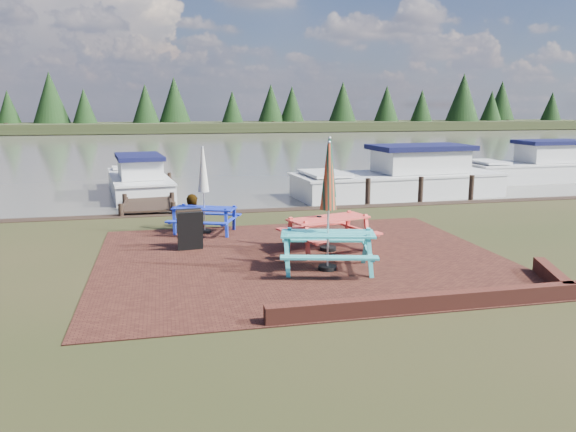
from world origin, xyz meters
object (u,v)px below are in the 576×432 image
(picnic_table_teal, at_px, (328,227))
(jetty, at_px, (150,192))
(boat_jetty, at_px, (139,181))
(picnic_table_red, at_px, (329,212))
(chalkboard, at_px, (190,230))
(boat_far, at_px, (538,168))
(person, at_px, (192,194))
(boat_near, at_px, (402,180))
(picnic_table_blue, at_px, (204,204))

(picnic_table_teal, xyz_separation_m, jetty, (-3.81, 11.25, -0.82))
(boat_jetty, bearing_deg, picnic_table_red, -73.90)
(picnic_table_teal, height_order, picnic_table_red, picnic_table_teal)
(chalkboard, height_order, jetty, chalkboard)
(boat_far, bearing_deg, person, 113.68)
(picnic_table_teal, distance_m, chalkboard, 3.61)
(picnic_table_red, bearing_deg, boat_near, 39.37)
(jetty, relative_size, boat_jetty, 1.38)
(picnic_table_red, bearing_deg, jetty, 96.93)
(picnic_table_red, xyz_separation_m, person, (-3.00, 3.37, 0.01))
(boat_jetty, bearing_deg, chalkboard, -88.56)
(jetty, xyz_separation_m, boat_jetty, (-0.44, 1.29, 0.24))
(jetty, height_order, person, person)
(person, bearing_deg, chalkboard, 107.01)
(jetty, relative_size, boat_near, 1.07)
(picnic_table_teal, xyz_separation_m, boat_jetty, (-4.25, 12.53, -0.58))
(picnic_table_teal, relative_size, boat_near, 0.32)
(boat_jetty, distance_m, boat_near, 10.59)
(boat_far, bearing_deg, picnic_table_red, 127.82)
(boat_jetty, bearing_deg, picnic_table_blue, -83.77)
(picnic_table_red, height_order, boat_near, picnic_table_red)
(picnic_table_teal, height_order, picnic_table_blue, picnic_table_teal)
(chalkboard, xyz_separation_m, boat_near, (8.68, 7.44, -0.03))
(picnic_table_blue, xyz_separation_m, boat_far, (16.46, 8.54, -0.37))
(picnic_table_red, xyz_separation_m, picnic_table_blue, (-2.72, 2.55, -0.13))
(boat_near, relative_size, person, 4.49)
(jetty, bearing_deg, boat_far, 4.39)
(picnic_table_red, bearing_deg, boat_jetty, 96.38)
(picnic_table_teal, xyz_separation_m, boat_far, (14.22, 12.63, -0.50))
(picnic_table_teal, distance_m, picnic_table_blue, 4.67)
(boat_jetty, relative_size, boat_far, 0.95)
(picnic_table_blue, xyz_separation_m, boat_jetty, (-2.01, 8.44, -0.46))
(picnic_table_blue, relative_size, boat_far, 0.34)
(picnic_table_teal, height_order, boat_far, picnic_table_teal)
(chalkboard, bearing_deg, picnic_table_blue, 68.98)
(boat_jetty, xyz_separation_m, person, (1.73, -7.62, 0.59))
(boat_far, bearing_deg, jetty, 93.30)
(picnic_table_red, xyz_separation_m, boat_near, (5.50, 8.24, -0.47))
(chalkboard, bearing_deg, picnic_table_red, -20.16)
(picnic_table_blue, distance_m, boat_far, 18.55)
(picnic_table_blue, distance_m, jetty, 7.36)
(jetty, bearing_deg, picnic_table_red, -66.16)
(picnic_table_red, height_order, jetty, picnic_table_red)
(chalkboard, bearing_deg, boat_far, 25.20)
(boat_near, bearing_deg, person, 115.75)
(jetty, relative_size, boat_far, 1.32)
(picnic_table_red, distance_m, boat_far, 17.67)
(picnic_table_blue, bearing_deg, boat_far, 51.01)
(picnic_table_red, distance_m, jetty, 10.64)
(boat_jetty, bearing_deg, picnic_table_teal, -78.44)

